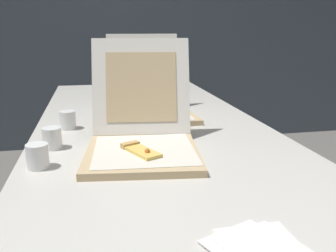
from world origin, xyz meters
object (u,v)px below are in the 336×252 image
at_px(cup_white_mid, 68,120).
at_px(pizza_box_front, 142,137).
at_px(table, 154,139).
at_px(cup_white_near_center, 52,138).
at_px(pizza_box_middle, 151,104).
at_px(napkin_pile, 259,247).
at_px(cup_white_near_left, 38,156).
at_px(cup_white_far, 107,102).

bearing_deg(cup_white_mid, pizza_box_front, -53.10).
xyz_separation_m(table, cup_white_near_center, (-0.38, -0.17, 0.08)).
distance_m(pizza_box_front, pizza_box_middle, 0.51).
bearing_deg(cup_white_near_center, napkin_pile, -57.49).
xyz_separation_m(cup_white_near_center, napkin_pile, (0.43, -0.68, -0.03)).
bearing_deg(table, cup_white_near_left, -139.03).
bearing_deg(cup_white_near_center, cup_white_mid, 81.32).
height_order(pizza_box_middle, cup_white_far, pizza_box_middle).
xyz_separation_m(cup_white_far, cup_white_near_left, (-0.23, -0.75, 0.00)).
relative_size(pizza_box_middle, napkin_pile, 2.28).
bearing_deg(cup_white_far, napkin_pile, -79.75).
bearing_deg(cup_white_mid, cup_white_near_center, -98.68).
height_order(table, napkin_pile, napkin_pile).
distance_m(cup_white_near_center, napkin_pile, 0.80).
height_order(cup_white_mid, cup_white_far, same).
xyz_separation_m(cup_white_mid, napkin_pile, (0.39, -0.92, -0.03)).
distance_m(pizza_box_front, cup_white_far, 0.68).
bearing_deg(table, cup_white_far, 112.77).
bearing_deg(cup_white_far, cup_white_near_left, -106.78).
bearing_deg(table, pizza_box_front, -107.25).
distance_m(pizza_box_front, cup_white_mid, 0.42).
bearing_deg(pizza_box_middle, cup_white_near_center, -137.61).
bearing_deg(cup_white_mid, napkin_pile, -66.76).
distance_m(cup_white_mid, cup_white_far, 0.38).
bearing_deg(cup_white_near_center, pizza_box_middle, 44.82).
xyz_separation_m(pizza_box_front, cup_white_mid, (-0.25, 0.34, -0.02)).
height_order(pizza_box_front, cup_white_near_center, pizza_box_front).
distance_m(pizza_box_middle, napkin_pile, 1.07).
distance_m(cup_white_far, napkin_pile, 1.28).
bearing_deg(napkin_pile, pizza_box_middle, 91.66).
xyz_separation_m(cup_white_far, napkin_pile, (0.23, -1.25, -0.03)).
distance_m(cup_white_near_center, cup_white_near_left, 0.18).
xyz_separation_m(cup_white_mid, cup_white_far, (0.17, 0.34, 0.00)).
relative_size(cup_white_mid, cup_white_far, 1.00).
xyz_separation_m(pizza_box_middle, napkin_pile, (0.03, -1.07, -0.05)).
bearing_deg(cup_white_mid, table, -11.78).
bearing_deg(pizza_box_front, pizza_box_middle, 85.03).
distance_m(cup_white_near_center, cup_white_mid, 0.24).
bearing_deg(pizza_box_front, cup_white_near_center, 168.80).
relative_size(table, pizza_box_middle, 5.38).
relative_size(pizza_box_middle, cup_white_mid, 6.23).
relative_size(pizza_box_front, napkin_pile, 2.53).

